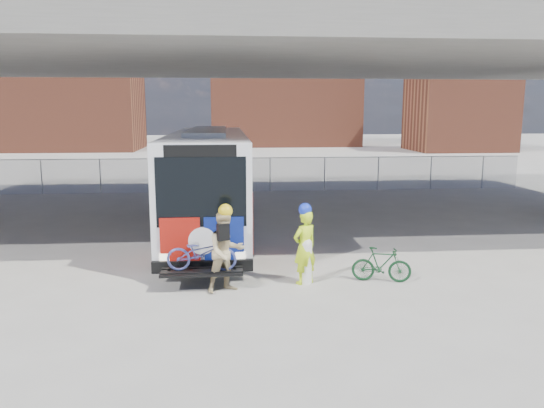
{
  "coord_description": "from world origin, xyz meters",
  "views": [
    {
      "loc": [
        -1.38,
        -16.46,
        4.33
      ],
      "look_at": [
        -0.03,
        -1.06,
        1.6
      ],
      "focal_mm": 35.0,
      "sensor_mm": 36.0,
      "label": 1
    }
  ],
  "objects": [
    {
      "name": "bollard",
      "position": [
        0.6,
        -3.66,
        0.63
      ],
      "size": [
        0.31,
        0.31,
        1.18
      ],
      "color": "silver",
      "rests_on": "ground"
    },
    {
      "name": "brick_buildings",
      "position": [
        1.23,
        48.23,
        5.42
      ],
      "size": [
        54.0,
        22.0,
        12.0
      ],
      "color": "brown",
      "rests_on": "ground"
    },
    {
      "name": "smokestack",
      "position": [
        14.0,
        55.0,
        12.5
      ],
      "size": [
        2.2,
        2.2,
        25.0
      ],
      "primitive_type": "cylinder",
      "color": "brown",
      "rests_on": "ground"
    },
    {
      "name": "ground",
      "position": [
        0.0,
        0.0,
        0.0
      ],
      "size": [
        160.0,
        160.0,
        0.0
      ],
      "primitive_type": "plane",
      "color": "#9E9991",
      "rests_on": "ground"
    },
    {
      "name": "cyclist_hivis",
      "position": [
        0.57,
        -3.66,
        1.0
      ],
      "size": [
        0.82,
        0.75,
        2.08
      ],
      "rotation": [
        0.0,
        0.0,
        3.69
      ],
      "color": "#D3FB1A",
      "rests_on": "ground"
    },
    {
      "name": "bike_parked",
      "position": [
        2.55,
        -3.7,
        0.45
      ],
      "size": [
        1.56,
        0.78,
        0.9
      ],
      "primitive_type": "imported",
      "rotation": [
        0.0,
        0.0,
        1.32
      ],
      "color": "#12381D",
      "rests_on": "ground"
    },
    {
      "name": "overpass",
      "position": [
        0.0,
        4.0,
        6.54
      ],
      "size": [
        40.0,
        16.0,
        7.95
      ],
      "color": "#605E59",
      "rests_on": "ground"
    },
    {
      "name": "chainlink_fence",
      "position": [
        0.0,
        12.0,
        1.42
      ],
      "size": [
        30.0,
        0.06,
        30.0
      ],
      "color": "gray",
      "rests_on": "ground"
    },
    {
      "name": "bus",
      "position": [
        -2.0,
        2.66,
        2.11
      ],
      "size": [
        2.67,
        12.92,
        3.69
      ],
      "color": "silver",
      "rests_on": "ground"
    },
    {
      "name": "cyclist_tan",
      "position": [
        -1.4,
        -4.09,
        1.02
      ],
      "size": [
        1.18,
        1.07,
        2.16
      ],
      "rotation": [
        0.0,
        0.0,
        0.43
      ],
      "color": "#D1BA86",
      "rests_on": "ground"
    }
  ]
}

